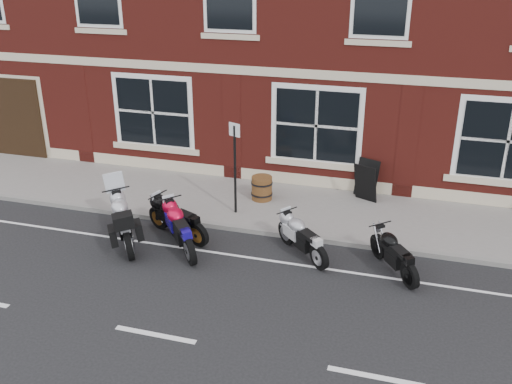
% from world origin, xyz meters
% --- Properties ---
extents(ground, '(80.00, 80.00, 0.00)m').
position_xyz_m(ground, '(0.00, 0.00, 0.00)').
color(ground, black).
rests_on(ground, ground).
extents(sidewalk, '(30.00, 3.00, 0.12)m').
position_xyz_m(sidewalk, '(0.00, 3.00, 0.06)').
color(sidewalk, slate).
rests_on(sidewalk, ground).
extents(kerb, '(30.00, 0.16, 0.12)m').
position_xyz_m(kerb, '(0.00, 1.42, 0.06)').
color(kerb, slate).
rests_on(kerb, ground).
extents(moto_touring_silver, '(1.43, 2.02, 1.54)m').
position_xyz_m(moto_touring_silver, '(-2.24, 0.14, 0.63)').
color(moto_touring_silver, black).
rests_on(moto_touring_silver, ground).
extents(moto_sport_red, '(1.47, 1.79, 0.98)m').
position_xyz_m(moto_sport_red, '(-0.83, 0.21, 0.56)').
color(moto_sport_red, black).
rests_on(moto_sport_red, ground).
extents(moto_sport_black, '(1.90, 0.97, 0.92)m').
position_xyz_m(moto_sport_black, '(-1.16, 0.74, 0.53)').
color(moto_sport_black, black).
rests_on(moto_sport_black, ground).
extents(moto_sport_silver, '(1.46, 1.44, 0.87)m').
position_xyz_m(moto_sport_silver, '(1.97, 0.68, 0.50)').
color(moto_sport_silver, black).
rests_on(moto_sport_silver, ground).
extents(moto_naked_black, '(1.16, 1.64, 0.86)m').
position_xyz_m(moto_naked_black, '(4.04, 0.53, 0.49)').
color(moto_naked_black, black).
rests_on(moto_naked_black, ground).
extents(a_board_sign, '(0.77, 0.66, 1.08)m').
position_xyz_m(a_board_sign, '(3.03, 4.05, 0.66)').
color(a_board_sign, black).
rests_on(a_board_sign, sidewalk).
extents(barrel_planter, '(0.59, 0.59, 0.66)m').
position_xyz_m(barrel_planter, '(0.28, 3.22, 0.45)').
color(barrel_planter, '#412B11').
rests_on(barrel_planter, sidewalk).
extents(parking_sign, '(0.33, 0.15, 2.44)m').
position_xyz_m(parking_sign, '(-0.15, 2.20, 1.53)').
color(parking_sign, black).
rests_on(parking_sign, sidewalk).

